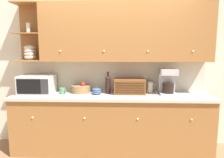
# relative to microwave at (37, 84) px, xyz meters

# --- Properties ---
(ground_plane) EXTENTS (24.00, 24.00, 0.00)m
(ground_plane) POSITION_rel_microwave_xyz_m (1.18, 0.25, -1.04)
(ground_plane) COLOR #896647
(wall_back) EXTENTS (5.41, 0.06, 2.60)m
(wall_back) POSITION_rel_microwave_xyz_m (1.18, 0.28, 0.26)
(wall_back) COLOR silver
(wall_back) RESTS_ON ground_plane
(counter_unit) EXTENTS (3.03, 0.64, 0.90)m
(counter_unit) POSITION_rel_microwave_xyz_m (1.18, -0.05, -0.59)
(counter_unit) COLOR #A36B38
(counter_unit) RESTS_ON ground_plane
(backsplash_panel) EXTENTS (3.01, 0.01, 0.50)m
(backsplash_panel) POSITION_rel_microwave_xyz_m (1.18, 0.25, 0.11)
(backsplash_panel) COLOR beige
(backsplash_panel) RESTS_ON counter_unit
(upper_cabinets) EXTENTS (3.01, 0.37, 0.89)m
(upper_cabinets) POSITION_rel_microwave_xyz_m (1.34, 0.08, 0.80)
(upper_cabinets) COLOR #A36B38
(upper_cabinets) RESTS_ON backsplash_panel
(microwave) EXTENTS (0.51, 0.40, 0.28)m
(microwave) POSITION_rel_microwave_xyz_m (0.00, 0.00, 0.00)
(microwave) COLOR silver
(microwave) RESTS_ON counter_unit
(mug) EXTENTS (0.10, 0.09, 0.10)m
(mug) POSITION_rel_microwave_xyz_m (0.41, -0.05, -0.09)
(mug) COLOR #4C845B
(mug) RESTS_ON counter_unit
(fruit_basket) EXTENTS (0.30, 0.30, 0.18)m
(fruit_basket) POSITION_rel_microwave_xyz_m (0.68, 0.07, -0.08)
(fruit_basket) COLOR #937047
(fruit_basket) RESTS_ON counter_unit
(bowl_stack_on_counter) EXTENTS (0.15, 0.15, 0.09)m
(bowl_stack_on_counter) POSITION_rel_microwave_xyz_m (0.94, -0.04, -0.10)
(bowl_stack_on_counter) COLOR #3D5B93
(bowl_stack_on_counter) RESTS_ON counter_unit
(wine_bottle) EXTENTS (0.08, 0.08, 0.34)m
(wine_bottle) POSITION_rel_microwave_xyz_m (1.11, 0.02, 0.01)
(wine_bottle) COLOR black
(wine_bottle) RESTS_ON counter_unit
(bread_box) EXTENTS (0.48, 0.30, 0.23)m
(bread_box) POSITION_rel_microwave_xyz_m (1.45, 0.04, -0.03)
(bread_box) COLOR brown
(bread_box) RESTS_ON counter_unit
(storage_canister) EXTENTS (0.11, 0.11, 0.18)m
(storage_canister) POSITION_rel_microwave_xyz_m (1.78, 0.13, -0.05)
(storage_canister) COLOR silver
(storage_canister) RESTS_ON counter_unit
(coffee_maker) EXTENTS (0.25, 0.23, 0.39)m
(coffee_maker) POSITION_rel_microwave_xyz_m (2.03, -0.00, 0.06)
(coffee_maker) COLOR #B7B7BC
(coffee_maker) RESTS_ON counter_unit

